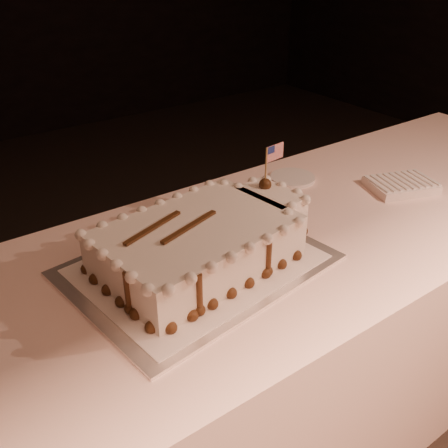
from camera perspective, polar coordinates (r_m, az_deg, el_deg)
banquet_table at (r=1.68m, az=9.26°, el=-10.66°), size 2.40×0.80×0.75m
cake_board at (r=1.24m, az=-3.01°, el=-4.69°), size 0.66×0.53×0.01m
doily at (r=1.24m, az=-3.01°, el=-4.50°), size 0.59×0.47×0.00m
sheet_cake at (r=1.23m, az=-1.94°, el=-1.78°), size 0.58×0.37×0.23m
napkin_stack at (r=1.72m, az=19.57°, el=4.23°), size 0.24×0.21×0.03m
side_plate at (r=1.70m, az=7.84°, el=5.24°), size 0.15×0.15×0.01m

